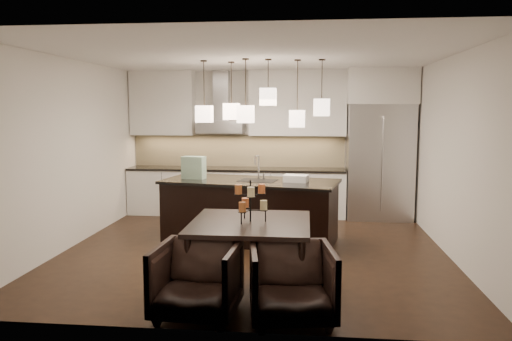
# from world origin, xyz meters

# --- Properties ---
(floor) EXTENTS (5.50, 5.50, 0.02)m
(floor) POSITION_xyz_m (0.00, 0.00, -0.01)
(floor) COLOR black
(floor) RESTS_ON ground
(ceiling) EXTENTS (5.50, 5.50, 0.02)m
(ceiling) POSITION_xyz_m (0.00, 0.00, 2.81)
(ceiling) COLOR white
(ceiling) RESTS_ON wall_back
(wall_back) EXTENTS (5.50, 0.02, 2.80)m
(wall_back) POSITION_xyz_m (0.00, 2.76, 1.40)
(wall_back) COLOR silver
(wall_back) RESTS_ON ground
(wall_front) EXTENTS (5.50, 0.02, 2.80)m
(wall_front) POSITION_xyz_m (0.00, -2.76, 1.40)
(wall_front) COLOR silver
(wall_front) RESTS_ON ground
(wall_left) EXTENTS (0.02, 5.50, 2.80)m
(wall_left) POSITION_xyz_m (-2.76, 0.00, 1.40)
(wall_left) COLOR silver
(wall_left) RESTS_ON ground
(wall_right) EXTENTS (0.02, 5.50, 2.80)m
(wall_right) POSITION_xyz_m (2.76, 0.00, 1.40)
(wall_right) COLOR silver
(wall_right) RESTS_ON ground
(refrigerator) EXTENTS (1.20, 0.72, 2.15)m
(refrigerator) POSITION_xyz_m (2.10, 2.38, 1.07)
(refrigerator) COLOR #B7B7BA
(refrigerator) RESTS_ON floor
(fridge_panel) EXTENTS (1.26, 0.72, 0.65)m
(fridge_panel) POSITION_xyz_m (2.10, 2.38, 2.47)
(fridge_panel) COLOR silver
(fridge_panel) RESTS_ON refrigerator
(lower_cabinets) EXTENTS (4.21, 0.62, 0.88)m
(lower_cabinets) POSITION_xyz_m (-0.62, 2.43, 0.44)
(lower_cabinets) COLOR silver
(lower_cabinets) RESTS_ON floor
(countertop) EXTENTS (4.21, 0.66, 0.04)m
(countertop) POSITION_xyz_m (-0.62, 2.43, 0.90)
(countertop) COLOR black
(countertop) RESTS_ON lower_cabinets
(backsplash) EXTENTS (4.21, 0.02, 0.63)m
(backsplash) POSITION_xyz_m (-0.62, 2.73, 1.24)
(backsplash) COLOR beige
(backsplash) RESTS_ON countertop
(upper_cab_left) EXTENTS (1.25, 0.35, 1.25)m
(upper_cab_left) POSITION_xyz_m (-2.10, 2.57, 2.17)
(upper_cab_left) COLOR silver
(upper_cab_left) RESTS_ON wall_back
(upper_cab_right) EXTENTS (1.85, 0.35, 1.25)m
(upper_cab_right) POSITION_xyz_m (0.55, 2.57, 2.17)
(upper_cab_right) COLOR silver
(upper_cab_right) RESTS_ON wall_back
(hood_canopy) EXTENTS (0.90, 0.52, 0.24)m
(hood_canopy) POSITION_xyz_m (-0.93, 2.48, 1.72)
(hood_canopy) COLOR #B7B7BA
(hood_canopy) RESTS_ON wall_back
(hood_chimney) EXTENTS (0.30, 0.28, 0.96)m
(hood_chimney) POSITION_xyz_m (-0.93, 2.59, 2.32)
(hood_chimney) COLOR #B7B7BA
(hood_chimney) RESTS_ON hood_canopy
(fruit_bowl) EXTENTS (0.31, 0.31, 0.06)m
(fruit_bowl) POSITION_xyz_m (-1.38, 2.38, 0.95)
(fruit_bowl) COLOR silver
(fruit_bowl) RESTS_ON countertop
(island_body) EXTENTS (2.76, 1.51, 0.92)m
(island_body) POSITION_xyz_m (-0.12, 0.52, 0.46)
(island_body) COLOR black
(island_body) RESTS_ON floor
(island_top) EXTENTS (2.85, 1.61, 0.04)m
(island_top) POSITION_xyz_m (-0.12, 0.52, 0.94)
(island_top) COLOR black
(island_top) RESTS_ON island_body
(faucet) EXTENTS (0.15, 0.27, 0.40)m
(faucet) POSITION_xyz_m (-0.00, 0.60, 1.16)
(faucet) COLOR silver
(faucet) RESTS_ON island_top
(tote_bag) EXTENTS (0.38, 0.25, 0.35)m
(tote_bag) POSITION_xyz_m (-1.03, 0.59, 1.14)
(tote_bag) COLOR #1C5830
(tote_bag) RESTS_ON island_top
(food_container) EXTENTS (0.40, 0.31, 0.10)m
(food_container) POSITION_xyz_m (0.59, 0.40, 1.01)
(food_container) COLOR silver
(food_container) RESTS_ON island_top
(dining_table) EXTENTS (1.33, 1.33, 0.80)m
(dining_table) POSITION_xyz_m (0.13, -1.64, 0.40)
(dining_table) COLOR black
(dining_table) RESTS_ON floor
(candelabra) EXTENTS (0.38, 0.38, 0.47)m
(candelabra) POSITION_xyz_m (0.13, -1.64, 1.03)
(candelabra) COLOR black
(candelabra) RESTS_ON dining_table
(candle_a) EXTENTS (0.08, 0.08, 0.11)m
(candle_a) POSITION_xyz_m (0.28, -1.64, 0.99)
(candle_a) COLOR beige
(candle_a) RESTS_ON candelabra
(candle_b) EXTENTS (0.08, 0.08, 0.11)m
(candle_b) POSITION_xyz_m (0.06, -1.52, 0.99)
(candle_b) COLOR orange
(candle_b) RESTS_ON candelabra
(candle_c) EXTENTS (0.08, 0.08, 0.11)m
(candle_c) POSITION_xyz_m (0.06, -1.77, 0.99)
(candle_c) COLOR #A95D2D
(candle_c) RESTS_ON candelabra
(candle_d) EXTENTS (0.08, 0.08, 0.11)m
(candle_d) POSITION_xyz_m (0.25, -1.55, 1.16)
(candle_d) COLOR orange
(candle_d) RESTS_ON candelabra
(candle_e) EXTENTS (0.08, 0.08, 0.11)m
(candle_e) POSITION_xyz_m (-0.01, -1.62, 1.16)
(candle_e) COLOR #A95D2D
(candle_e) RESTS_ON candelabra
(candle_f) EXTENTS (0.08, 0.08, 0.11)m
(candle_f) POSITION_xyz_m (0.15, -1.78, 1.16)
(candle_f) COLOR beige
(candle_f) RESTS_ON candelabra
(armchair_left) EXTENTS (0.84, 0.87, 0.75)m
(armchair_left) POSITION_xyz_m (-0.31, -2.44, 0.37)
(armchair_left) COLOR black
(armchair_left) RESTS_ON floor
(armchair_right) EXTENTS (0.91, 0.93, 0.75)m
(armchair_right) POSITION_xyz_m (0.63, -2.44, 0.37)
(armchair_right) COLOR black
(armchair_right) RESTS_ON floor
(pendant_a) EXTENTS (0.24, 0.24, 0.26)m
(pendant_a) POSITION_xyz_m (-0.85, 0.56, 1.98)
(pendant_a) COLOR #FFE2CA
(pendant_a) RESTS_ON ceiling
(pendant_b) EXTENTS (0.24, 0.24, 0.26)m
(pendant_b) POSITION_xyz_m (-0.45, 0.80, 2.02)
(pendant_b) COLOR #FFE2CA
(pendant_b) RESTS_ON ceiling
(pendant_c) EXTENTS (0.24, 0.24, 0.26)m
(pendant_c) POSITION_xyz_m (0.16, 0.44, 2.24)
(pendant_c) COLOR #FFE2CA
(pendant_c) RESTS_ON ceiling
(pendant_d) EXTENTS (0.24, 0.24, 0.26)m
(pendant_d) POSITION_xyz_m (0.59, 0.58, 1.91)
(pendant_d) COLOR #FFE2CA
(pendant_d) RESTS_ON ceiling
(pendant_e) EXTENTS (0.24, 0.24, 0.26)m
(pendant_e) POSITION_xyz_m (0.96, 0.56, 2.08)
(pendant_e) COLOR #FFE2CA
(pendant_e) RESTS_ON ceiling
(pendant_f) EXTENTS (0.24, 0.24, 0.26)m
(pendant_f) POSITION_xyz_m (-0.17, 0.35, 1.98)
(pendant_f) COLOR #FFE2CA
(pendant_f) RESTS_ON ceiling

